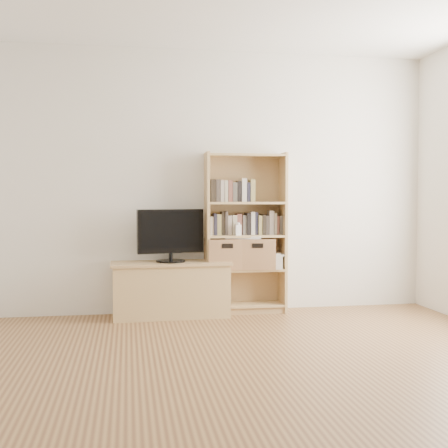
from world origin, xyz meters
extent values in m
cube|color=brown|center=(0.00, 0.00, 0.00)|extent=(4.50, 5.00, 0.01)
cube|color=silver|center=(0.00, 2.50, 1.30)|extent=(4.50, 0.02, 2.60)
cube|color=tan|center=(-0.40, 2.29, 0.25)|extent=(1.10, 0.43, 0.50)
cube|color=tan|center=(0.34, 2.36, 0.79)|extent=(0.80, 0.30, 1.59)
cube|color=black|center=(-0.40, 2.29, 0.78)|extent=(0.64, 0.18, 0.51)
cube|color=beige|center=(0.34, 2.38, 0.88)|extent=(0.76, 0.17, 0.20)
cube|color=beige|center=(0.17, 2.38, 1.20)|extent=(0.36, 0.13, 0.19)
cube|color=white|center=(0.25, 2.27, 0.83)|extent=(0.06, 0.04, 0.10)
cube|color=#8A5D3E|center=(0.13, 2.36, 0.59)|extent=(0.37, 0.31, 0.30)
cube|color=#8A5D3E|center=(0.44, 2.35, 0.59)|extent=(0.38, 0.32, 0.30)
cube|color=white|center=(0.32, 2.35, 0.75)|extent=(0.39, 0.31, 0.03)
cube|color=beige|center=(0.62, 2.35, 0.51)|extent=(0.25, 0.32, 0.13)
camera|label=1|loc=(-0.81, -3.07, 1.15)|focal=45.00mm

